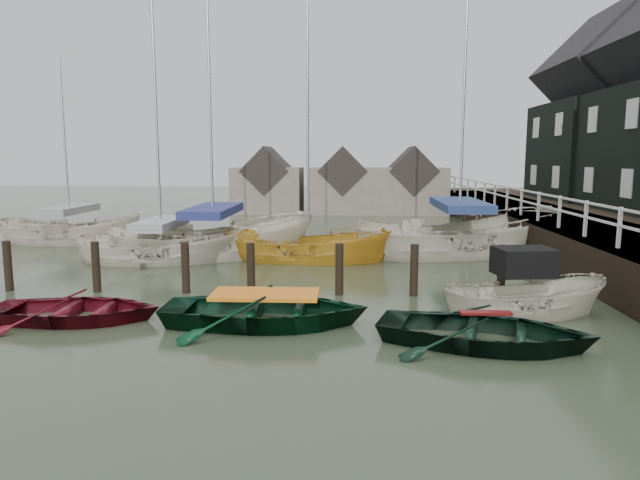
# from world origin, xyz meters

# --- Properties ---
(ground) EXTENTS (120.00, 120.00, 0.00)m
(ground) POSITION_xyz_m (0.00, 0.00, 0.00)
(ground) COLOR #2C3924
(ground) RESTS_ON ground
(pier) EXTENTS (3.04, 32.00, 2.70)m
(pier) POSITION_xyz_m (9.48, 10.00, 0.71)
(pier) COLOR black
(pier) RESTS_ON ground
(mooring_pilings) EXTENTS (13.72, 0.22, 1.80)m
(mooring_pilings) POSITION_xyz_m (-1.11, 3.00, 0.50)
(mooring_pilings) COLOR black
(mooring_pilings) RESTS_ON ground
(far_sheds) EXTENTS (14.00, 4.08, 4.39)m
(far_sheds) POSITION_xyz_m (0.83, 26.00, 1.86)
(far_sheds) COLOR #665B51
(far_sheds) RESTS_ON ground
(rowboat_red) EXTENTS (3.92, 2.87, 0.79)m
(rowboat_red) POSITION_xyz_m (-4.74, 0.22, 0.00)
(rowboat_red) COLOR #510B16
(rowboat_red) RESTS_ON ground
(rowboat_green) EXTENTS (4.56, 3.26, 0.94)m
(rowboat_green) POSITION_xyz_m (-0.38, 0.15, 0.00)
(rowboat_green) COLOR black
(rowboat_green) RESTS_ON ground
(rowboat_dkgreen) EXTENTS (4.82, 3.99, 0.87)m
(rowboat_dkgreen) POSITION_xyz_m (4.15, -1.05, 0.00)
(rowboat_dkgreen) COLOR black
(rowboat_dkgreen) RESTS_ON ground
(motorboat) EXTENTS (4.06, 1.99, 2.33)m
(motorboat) POSITION_xyz_m (5.58, 1.20, 0.11)
(motorboat) COLOR #BEB8A2
(motorboat) RESTS_ON ground
(sailboat_a) EXTENTS (6.11, 3.06, 10.90)m
(sailboat_a) POSITION_xyz_m (-5.21, 7.61, 0.07)
(sailboat_a) COLOR beige
(sailboat_a) RESTS_ON ground
(sailboat_b) EXTENTS (8.07, 4.85, 12.72)m
(sailboat_b) POSITION_xyz_m (-3.60, 8.72, 0.06)
(sailboat_b) COLOR beige
(sailboat_b) RESTS_ON ground
(sailboat_c) EXTENTS (6.51, 3.03, 11.06)m
(sailboat_c) POSITION_xyz_m (-0.03, 8.24, 0.01)
(sailboat_c) COLOR #BE8923
(sailboat_c) RESTS_ON ground
(sailboat_d) EXTENTS (8.95, 5.56, 12.54)m
(sailboat_d) POSITION_xyz_m (5.65, 9.75, 0.06)
(sailboat_d) COLOR beige
(sailboat_d) RESTS_ON ground
(sailboat_e) EXTENTS (6.26, 2.37, 9.15)m
(sailboat_e) POSITION_xyz_m (-10.63, 11.82, 0.06)
(sailboat_e) COLOR beige
(sailboat_e) RESTS_ON ground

